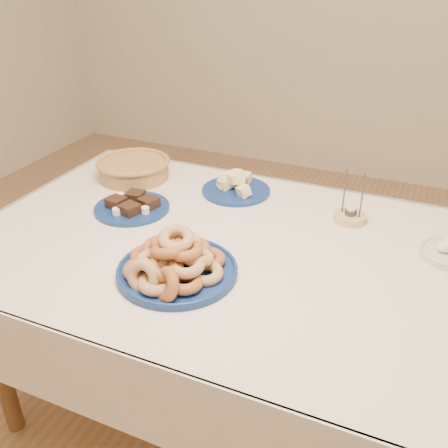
# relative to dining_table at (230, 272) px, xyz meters

# --- Properties ---
(ground) EXTENTS (5.00, 5.00, 0.00)m
(ground) POSITION_rel_dining_table_xyz_m (0.00, 0.00, -0.64)
(ground) COLOR #946946
(ground) RESTS_ON ground
(dining_table) EXTENTS (1.71, 1.11, 0.75)m
(dining_table) POSITION_rel_dining_table_xyz_m (0.00, 0.00, 0.00)
(dining_table) COLOR brown
(dining_table) RESTS_ON ground
(donut_platter) EXTENTS (0.42, 0.42, 0.16)m
(donut_platter) POSITION_rel_dining_table_xyz_m (-0.08, -0.22, 0.15)
(donut_platter) COLOR navy
(donut_platter) RESTS_ON dining_table
(melon_plate) EXTENTS (0.34, 0.34, 0.09)m
(melon_plate) POSITION_rel_dining_table_xyz_m (-0.14, 0.37, 0.13)
(melon_plate) COLOR navy
(melon_plate) RESTS_ON dining_table
(brownie_plate) EXTENTS (0.32, 0.32, 0.05)m
(brownie_plate) POSITION_rel_dining_table_xyz_m (-0.42, 0.08, 0.12)
(brownie_plate) COLOR navy
(brownie_plate) RESTS_ON dining_table
(wicker_basket) EXTENTS (0.36, 0.36, 0.08)m
(wicker_basket) POSITION_rel_dining_table_xyz_m (-0.57, 0.33, 0.15)
(wicker_basket) COLOR olive
(wicker_basket) RESTS_ON dining_table
(candle_holder) EXTENTS (0.13, 0.13, 0.18)m
(candle_holder) POSITION_rel_dining_table_xyz_m (0.32, 0.31, 0.12)
(candle_holder) COLOR tan
(candle_holder) RESTS_ON dining_table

